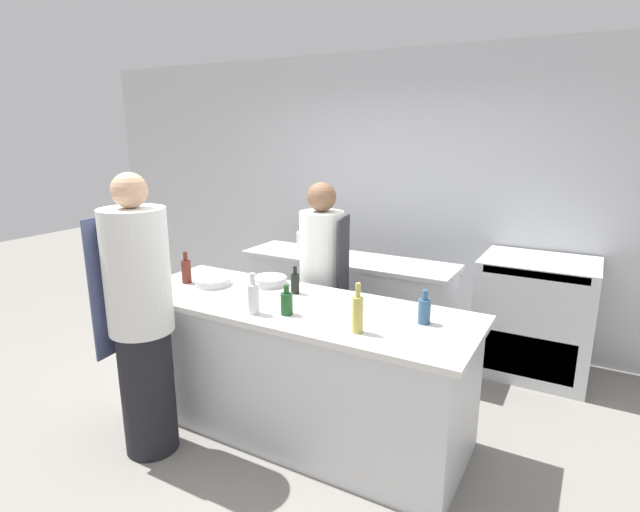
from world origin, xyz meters
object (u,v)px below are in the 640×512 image
bottle_wine (424,310)px  bowl_prep_small (270,281)px  bottle_olive_oil (253,298)px  bottle_vinegar (186,271)px  stockpot (312,243)px  bottle_cooking_oil (295,283)px  bowl_mixing_large (213,282)px  bottle_sauce (287,303)px  oven_range (534,317)px  chef_at_stove (322,285)px  bottle_water (358,313)px  chef_at_prep_near (141,320)px

bottle_wine → bowl_prep_small: 1.26m
bottle_olive_oil → bottle_vinegar: 0.88m
bottle_vinegar → stockpot: bottle_vinegar is taller
bottle_wine → bottle_cooking_oil: bottle_wine is taller
bottle_olive_oil → bowl_mixing_large: bearing=152.3°
bowl_mixing_large → bottle_sauce: bearing=-16.1°
bowl_prep_small → oven_range: bearing=40.6°
oven_range → bowl_prep_small: (-1.71, -1.46, 0.45)m
bowl_mixing_large → stockpot: size_ratio=0.88×
bottle_vinegar → bowl_prep_small: bearing=24.6°
bottle_wine → stockpot: 1.87m
bottle_sauce → bottle_vinegar: bearing=169.7°
bottle_olive_oil → bowl_mixing_large: bottle_olive_oil is taller
chef_at_stove → bowl_mixing_large: (-0.57, -0.65, 0.12)m
bottle_vinegar → bowl_mixing_large: bottle_vinegar is taller
bottle_water → bowl_prep_small: size_ratio=1.14×
chef_at_prep_near → chef_at_stove: (0.52, 1.37, -0.07)m
bottle_vinegar → oven_range: bearing=37.1°
chef_at_prep_near → stockpot: 1.94m
bottle_vinegar → stockpot: bearing=73.9°
chef_at_stove → bottle_sauce: chef_at_stove is taller
stockpot → bottle_sauce: bearing=-65.6°
chef_at_prep_near → bowl_mixing_large: bearing=-2.9°
bottle_vinegar → bottle_sauce: (1.02, -0.19, -0.02)m
chef_at_prep_near → bottle_wine: size_ratio=8.75×
bottle_water → chef_at_prep_near: bearing=-160.6°
chef_at_stove → bottle_cooking_oil: chef_at_stove is taller
bottle_cooking_oil → bottle_sauce: bearing=-65.0°
chef_at_prep_near → bottle_cooking_oil: 1.05m
bottle_cooking_oil → bottle_sauce: 0.42m
bottle_sauce → bowl_prep_small: bearing=134.8°
bottle_cooking_oil → bowl_mixing_large: size_ratio=0.75×
oven_range → bottle_wine: bottle_wine is taller
bottle_olive_oil → chef_at_prep_near: bearing=-145.4°
bottle_cooking_oil → stockpot: size_ratio=0.66×
stockpot → bottle_cooking_oil: bearing=-65.7°
oven_range → bottle_cooking_oil: 2.16m
bottle_vinegar → bottle_cooking_oil: size_ratio=1.23×
chef_at_prep_near → bottle_water: bearing=-77.2°
bottle_wine → stockpot: (-1.46, 1.17, 0.02)m
bottle_wine → bottle_water: 0.43m
stockpot → bowl_mixing_large: bearing=-97.1°
bottle_water → bowl_prep_small: bottle_water is taller
chef_at_prep_near → bottle_water: chef_at_prep_near is taller
oven_range → bottle_wine: (-0.46, -1.63, 0.51)m
chef_at_prep_near → stockpot: size_ratio=6.10×
oven_range → bottle_wine: 1.77m
bottle_wine → bowl_mixing_large: size_ratio=0.79×
oven_range → bottle_vinegar: (-2.28, -1.73, 0.52)m
bottle_cooking_oil → bowl_prep_small: bottle_cooking_oil is taller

